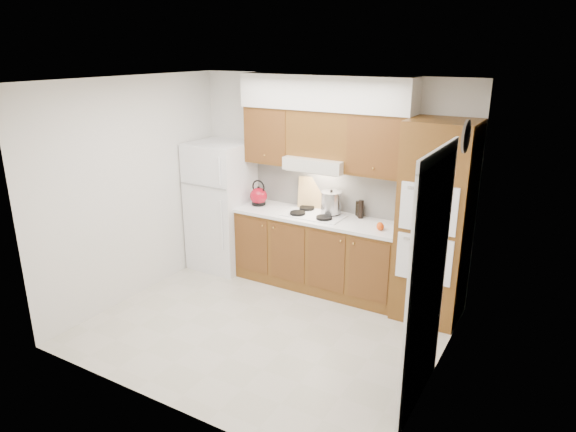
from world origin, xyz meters
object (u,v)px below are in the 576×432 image
(fridge, at_px, (222,206))
(kettle, at_px, (259,196))
(stock_pot, at_px, (331,203))
(oven_cabinet, at_px, (435,223))

(fridge, relative_size, kettle, 7.70)
(kettle, relative_size, stock_pot, 0.88)
(fridge, xyz_separation_m, stock_pot, (1.55, 0.16, 0.24))
(oven_cabinet, bearing_deg, kettle, 179.32)
(fridge, relative_size, oven_cabinet, 0.78)
(kettle, bearing_deg, fridge, -172.55)
(oven_cabinet, bearing_deg, fridge, -179.30)
(fridge, bearing_deg, kettle, 6.35)
(oven_cabinet, distance_m, kettle, 2.29)
(stock_pot, bearing_deg, fridge, -174.11)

